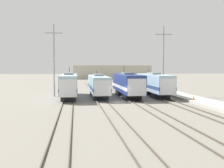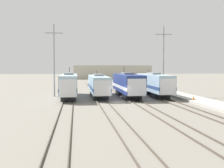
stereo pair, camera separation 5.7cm
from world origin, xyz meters
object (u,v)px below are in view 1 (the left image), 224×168
catenary_tower_right (163,59)px  locomotive_far_left (69,85)px  locomotive_center_left (98,85)px  locomotive_center_right (128,84)px  locomotive_far_right (154,84)px  traffic_cone (193,98)px  catenary_tower_left (54,58)px

catenary_tower_right → locomotive_far_left: bearing=-169.4°
locomotive_center_left → catenary_tower_right: catenary_tower_right is taller
locomotive_center_right → locomotive_far_right: bearing=14.1°
locomotive_center_left → locomotive_center_right: bearing=-7.1°
locomotive_far_left → locomotive_center_right: 10.18m
locomotive_center_left → traffic_cone: 16.65m
locomotive_center_left → catenary_tower_right: 13.28m
locomotive_far_left → locomotive_far_right: 15.35m
locomotive_far_left → locomotive_far_right: (15.25, 1.79, -0.01)m
catenary_tower_left → catenary_tower_right: same height
locomotive_far_left → locomotive_center_left: size_ratio=1.00×
locomotive_center_right → catenary_tower_right: (7.14, 2.74, 4.61)m
locomotive_far_left → locomotive_center_right: bearing=2.9°
catenary_tower_left → traffic_cone: (21.27, -11.71, -6.19)m
traffic_cone → locomotive_far_left: bearing=155.5°
catenary_tower_right → locomotive_center_left: bearing=-170.2°
locomotive_far_left → locomotive_center_right: (10.17, 0.51, 0.01)m
locomotive_far_left → traffic_cone: bearing=-24.5°
catenary_tower_left → catenary_tower_right: size_ratio=1.00×
locomotive_far_right → catenary_tower_left: bearing=175.3°
catenary_tower_left → catenary_tower_right: 19.96m
locomotive_center_left → locomotive_center_right: size_ratio=1.05×
locomotive_center_left → catenary_tower_right: bearing=9.8°
locomotive_far_right → locomotive_far_left: bearing=-173.3°
locomotive_center_left → catenary_tower_right: size_ratio=1.41×
locomotive_center_left → traffic_cone: bearing=-35.4°
catenary_tower_left → traffic_cone: catenary_tower_left is taller
locomotive_center_left → catenary_tower_right: (12.22, 2.11, 4.75)m
locomotive_center_right → traffic_cone: bearing=-46.7°
locomotive_center_right → traffic_cone: locomotive_center_right is taller
locomotive_far_right → catenary_tower_left: (-17.91, 1.46, 4.64)m
locomotive_center_left → locomotive_far_right: locomotive_far_right is taller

